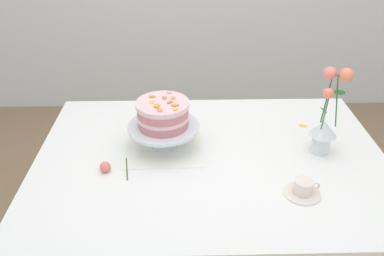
{
  "coord_description": "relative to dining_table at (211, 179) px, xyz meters",
  "views": [
    {
      "loc": [
        -0.11,
        -1.3,
        1.66
      ],
      "look_at": [
        -0.08,
        0.02,
        0.86
      ],
      "focal_mm": 37.24,
      "sensor_mm": 36.0,
      "label": 1
    }
  ],
  "objects": [
    {
      "name": "flower_vase",
      "position": [
        0.45,
        0.06,
        0.23
      ],
      "size": [
        0.12,
        0.11,
        0.36
      ],
      "color": "silver",
      "rests_on": "dining_table"
    },
    {
      "name": "fallen_rose",
      "position": [
        -0.4,
        -0.06,
        0.11
      ],
      "size": [
        0.11,
        0.14,
        0.04
      ],
      "color": "#2D6028",
      "rests_on": "dining_table"
    },
    {
      "name": "layer_cake",
      "position": [
        -0.19,
        0.11,
        0.25
      ],
      "size": [
        0.21,
        0.21,
        0.11
      ],
      "color": "#CC7A84",
      "rests_on": "cake_stand"
    },
    {
      "name": "cake_stand",
      "position": [
        -0.19,
        0.11,
        0.18
      ],
      "size": [
        0.29,
        0.29,
        0.1
      ],
      "color": "silver",
      "rests_on": "linen_napkin"
    },
    {
      "name": "teacup",
      "position": [
        0.3,
        -0.21,
        0.11
      ],
      "size": [
        0.13,
        0.13,
        0.06
      ],
      "color": "silver",
      "rests_on": "dining_table"
    },
    {
      "name": "dining_table",
      "position": [
        0.0,
        0.0,
        0.0
      ],
      "size": [
        1.4,
        1.0,
        0.74
      ],
      "color": "white",
      "rests_on": "ground"
    },
    {
      "name": "loose_petal_0",
      "position": [
        0.43,
        0.26,
        0.09
      ],
      "size": [
        0.04,
        0.04,
        0.0
      ],
      "primitive_type": "ellipsoid",
      "rotation": [
        0.0,
        0.0,
        5.92
      ],
      "color": "yellow",
      "rests_on": "dining_table"
    },
    {
      "name": "linen_napkin",
      "position": [
        -0.19,
        0.11,
        0.09
      ],
      "size": [
        0.33,
        0.33,
        0.0
      ],
      "primitive_type": "cube",
      "rotation": [
        0.0,
        0.0,
        0.02
      ],
      "color": "white",
      "rests_on": "dining_table"
    }
  ]
}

